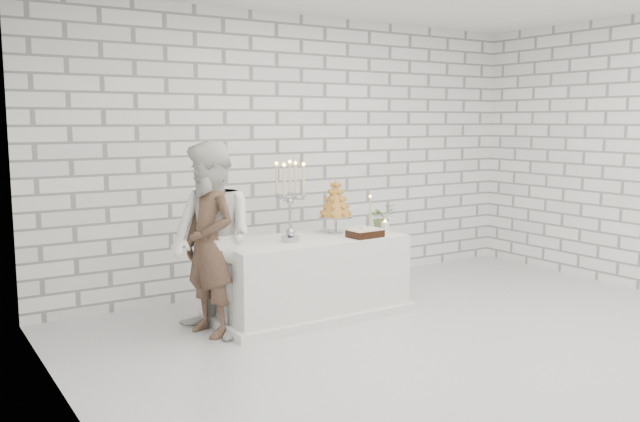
{
  "coord_description": "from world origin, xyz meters",
  "views": [
    {
      "loc": [
        -3.87,
        -3.9,
        1.85
      ],
      "look_at": [
        -0.66,
        1.09,
        1.05
      ],
      "focal_mm": 37.41,
      "sensor_mm": 36.0,
      "label": 1
    }
  ],
  "objects_px": {
    "bride": "(212,240)",
    "cake_table": "(310,277)",
    "croquembouche": "(336,206)",
    "candelabra": "(290,201)",
    "groom": "(209,245)"
  },
  "relations": [
    {
      "from": "bride",
      "to": "cake_table",
      "type": "bearing_deg",
      "value": 79.77
    },
    {
      "from": "cake_table",
      "to": "croquembouche",
      "type": "distance_m",
      "value": 0.76
    },
    {
      "from": "cake_table",
      "to": "candelabra",
      "type": "distance_m",
      "value": 0.79
    },
    {
      "from": "groom",
      "to": "bride",
      "type": "distance_m",
      "value": 0.08
    },
    {
      "from": "bride",
      "to": "candelabra",
      "type": "height_order",
      "value": "bride"
    },
    {
      "from": "groom",
      "to": "croquembouche",
      "type": "relative_size",
      "value": 2.98
    },
    {
      "from": "groom",
      "to": "croquembouche",
      "type": "xyz_separation_m",
      "value": [
        1.41,
        0.15,
        0.22
      ]
    },
    {
      "from": "cake_table",
      "to": "croquembouche",
      "type": "xyz_separation_m",
      "value": [
        0.38,
        0.13,
        0.64
      ]
    },
    {
      "from": "cake_table",
      "to": "candelabra",
      "type": "bearing_deg",
      "value": -168.08
    },
    {
      "from": "cake_table",
      "to": "croquembouche",
      "type": "height_order",
      "value": "croquembouche"
    },
    {
      "from": "candelabra",
      "to": "cake_table",
      "type": "bearing_deg",
      "value": 11.92
    },
    {
      "from": "cake_table",
      "to": "groom",
      "type": "relative_size",
      "value": 1.13
    },
    {
      "from": "bride",
      "to": "candelabra",
      "type": "xyz_separation_m",
      "value": [
        0.79,
        0.03,
        0.28
      ]
    },
    {
      "from": "bride",
      "to": "croquembouche",
      "type": "bearing_deg",
      "value": 83.58
    },
    {
      "from": "groom",
      "to": "bride",
      "type": "relative_size",
      "value": 0.94
    }
  ]
}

